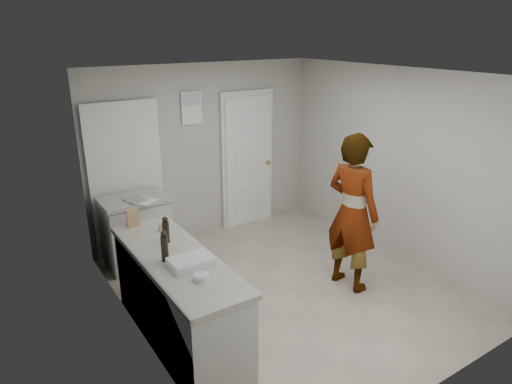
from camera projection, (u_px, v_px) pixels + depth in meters
ground at (285, 288)px, 5.48m from camera, size 4.00×4.00×0.00m
room_shell at (197, 169)px, 6.58m from camera, size 4.00×4.00×4.00m
main_counter at (179, 302)px, 4.43m from camera, size 0.64×1.96×0.93m
side_counter at (137, 233)px, 5.91m from camera, size 0.84×0.61×0.93m
person at (352, 213)px, 5.24m from camera, size 0.54×0.74×1.87m
cake_mix_box at (132, 218)px, 4.88m from camera, size 0.12×0.06×0.19m
spice_jar at (161, 227)px, 4.79m from camera, size 0.05×0.05×0.08m
oil_cruet_a at (166, 230)px, 4.50m from camera, size 0.07×0.07×0.28m
oil_cruet_b at (164, 247)px, 4.13m from camera, size 0.07×0.07×0.30m
baking_dish at (191, 262)px, 4.10m from camera, size 0.38×0.27×0.07m
egg_bowl at (201, 277)px, 3.86m from camera, size 0.13×0.13×0.05m
papers at (142, 201)px, 5.63m from camera, size 0.38×0.40×0.01m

